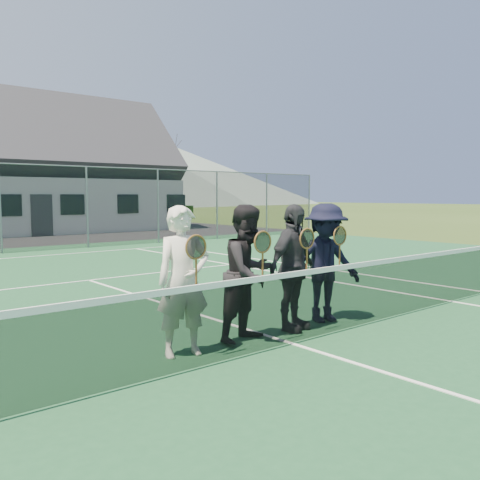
{
  "coord_description": "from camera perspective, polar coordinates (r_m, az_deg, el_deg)",
  "views": [
    {
      "loc": [
        -4.62,
        -4.52,
        1.93
      ],
      "look_at": [
        0.37,
        1.5,
        1.25
      ],
      "focal_mm": 38.0,
      "sensor_mm": 36.0,
      "label": 1
    }
  ],
  "objects": [
    {
      "name": "player_b",
      "position": [
        6.68,
        1.0,
        -3.73
      ],
      "size": [
        0.99,
        0.84,
        1.8
      ],
      "color": "black",
      "rests_on": "court_surface"
    },
    {
      "name": "perimeter_fence",
      "position": [
        18.61,
        -25.33,
        3.26
      ],
      "size": [
        30.07,
        0.07,
        3.02
      ],
      "color": "slate",
      "rests_on": "ground"
    },
    {
      "name": "player_c",
      "position": [
        7.23,
        5.93,
        -3.08
      ],
      "size": [
        1.13,
        0.67,
        1.8
      ],
      "color": "#27282D",
      "rests_on": "court_surface"
    },
    {
      "name": "court_markings",
      "position": [
        6.74,
        5.82,
        -11.48
      ],
      "size": [
        11.03,
        23.83,
        0.01
      ],
      "color": "white",
      "rests_on": "court_surface"
    },
    {
      "name": "tree_e",
      "position": [
        43.98,
        -8.69,
        9.98
      ],
      "size": [
        3.2,
        3.2,
        7.77
      ],
      "color": "#3D2A16",
      "rests_on": "ground"
    },
    {
      "name": "hill_east",
      "position": [
        116.12,
        -8.82,
        7.44
      ],
      "size": [
        90.0,
        90.0,
        14.0
      ],
      "primitive_type": "cone",
      "color": "slate",
      "rests_on": "ground"
    },
    {
      "name": "court_surface",
      "position": [
        6.75,
        5.82,
        -11.6
      ],
      "size": [
        30.0,
        30.0,
        0.02
      ],
      "primitive_type": "cube",
      "color": "#1C4C2B",
      "rests_on": "ground"
    },
    {
      "name": "tennis_net",
      "position": [
        6.61,
        5.86,
        -7.2
      ],
      "size": [
        11.68,
        0.08,
        1.1
      ],
      "color": "slate",
      "rests_on": "ground"
    },
    {
      "name": "tree_d",
      "position": [
        41.22,
        -15.98,
        10.18
      ],
      "size": [
        3.2,
        3.2,
        7.77
      ],
      "color": "#331F12",
      "rests_on": "ground"
    },
    {
      "name": "player_d",
      "position": [
        7.8,
        9.56,
        -2.54
      ],
      "size": [
        1.31,
        0.98,
        1.8
      ],
      "color": "black",
      "rests_on": "court_surface"
    },
    {
      "name": "player_a",
      "position": [
        6.09,
        -6.38,
        -4.6
      ],
      "size": [
        0.74,
        0.57,
        1.8
      ],
      "color": "silver",
      "rests_on": "court_surface"
    },
    {
      "name": "clubhouse",
      "position": [
        29.86,
        -23.07,
        8.55
      ],
      "size": [
        15.6,
        8.2,
        7.7
      ],
      "color": "silver",
      "rests_on": "ground"
    }
  ]
}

